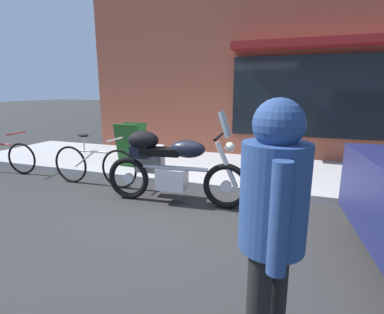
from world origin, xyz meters
The scene contains 6 objects.
ground_plane centered at (0.00, 0.00, 0.00)m, with size 80.00×80.00×0.00m, color #292929.
touring_motorcycle centered at (-0.42, 0.47, 0.61)m, with size 2.23×0.62×1.42m.
parked_bicycle centered at (-2.02, 0.77, 0.38)m, with size 1.73×0.48×0.94m.
pedestrian_walking centered at (1.30, -1.86, 1.04)m, with size 0.45×0.55×1.66m.
sandwich_board_sign centered at (-1.85, 1.79, 0.58)m, with size 0.55×0.41×0.91m.
second_bicycle_by_cafe centered at (-4.41, 0.82, 0.36)m, with size 1.69×0.48×0.92m.
Camera 1 is at (1.39, -3.49, 1.70)m, focal length 27.63 mm.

